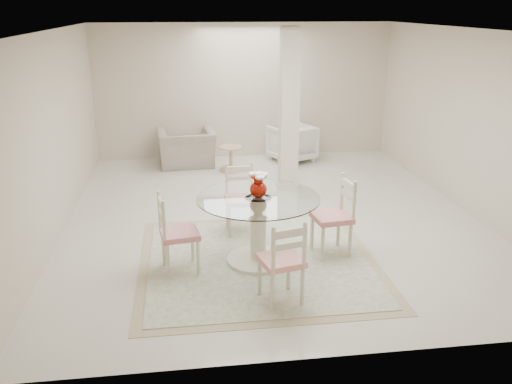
{
  "coord_description": "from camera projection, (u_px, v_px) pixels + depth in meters",
  "views": [
    {
      "loc": [
        -1.25,
        -7.51,
        3.01
      ],
      "look_at": [
        -0.41,
        -1.31,
        0.85
      ],
      "focal_mm": 38.0,
      "sensor_mm": 36.0,
      "label": 1
    }
  ],
  "objects": [
    {
      "name": "side_table",
      "position": [
        231.0,
        159.0,
        10.36
      ],
      "size": [
        0.46,
        0.46,
        0.47
      ],
      "color": "tan",
      "rests_on": "ground"
    },
    {
      "name": "armchair_white",
      "position": [
        292.0,
        143.0,
        10.97
      ],
      "size": [
        1.04,
        1.05,
        0.73
      ],
      "primitive_type": "imported",
      "rotation": [
        0.0,
        0.0,
        3.57
      ],
      "color": "white",
      "rests_on": "ground"
    },
    {
      "name": "dining_chair_west",
      "position": [
        173.0,
        228.0,
        6.28
      ],
      "size": [
        0.49,
        0.49,
        1.07
      ],
      "rotation": [
        0.0,
        0.0,
        1.73
      ],
      "color": "#EFE7C4",
      "rests_on": "ground"
    },
    {
      "name": "area_rug",
      "position": [
        258.0,
        261.0,
        6.71
      ],
      "size": [
        2.91,
        2.91,
        0.02
      ],
      "color": "tan",
      "rests_on": "ground"
    },
    {
      "name": "dining_chair_east",
      "position": [
        337.0,
        210.0,
        6.76
      ],
      "size": [
        0.5,
        0.5,
        1.12
      ],
      "rotation": [
        0.0,
        0.0,
        -1.44
      ],
      "color": "beige",
      "rests_on": "ground"
    },
    {
      "name": "room_shell",
      "position": [
        272.0,
        93.0,
        7.57
      ],
      "size": [
        6.02,
        7.02,
        2.71
      ],
      "color": "beige",
      "rests_on": "ground"
    },
    {
      "name": "ground",
      "position": [
        271.0,
        216.0,
        8.18
      ],
      "size": [
        7.0,
        7.0,
        0.0
      ],
      "primitive_type": "plane",
      "color": "silver",
      "rests_on": "ground"
    },
    {
      "name": "column",
      "position": [
        289.0,
        111.0,
        9.02
      ],
      "size": [
        0.3,
        0.3,
        2.7
      ],
      "primitive_type": "cube",
      "color": "beige",
      "rests_on": "ground"
    },
    {
      "name": "recliner_taupe",
      "position": [
        186.0,
        148.0,
        10.64
      ],
      "size": [
        1.17,
        1.04,
        0.71
      ],
      "primitive_type": "imported",
      "rotation": [
        0.0,
        0.0,
        3.22
      ],
      "color": "#9D9282",
      "rests_on": "ground"
    },
    {
      "name": "dining_table",
      "position": [
        258.0,
        230.0,
        6.57
      ],
      "size": [
        1.48,
        1.48,
        0.85
      ],
      "rotation": [
        0.0,
        0.0,
        0.12
      ],
      "color": "beige",
      "rests_on": "ground"
    },
    {
      "name": "dining_chair_north",
      "position": [
        240.0,
        193.0,
        7.46
      ],
      "size": [
        0.42,
        0.43,
        1.06
      ],
      "rotation": [
        0.0,
        0.0,
        -0.0
      ],
      "color": "beige",
      "rests_on": "ground"
    },
    {
      "name": "dining_chair_south",
      "position": [
        284.0,
        256.0,
        5.6
      ],
      "size": [
        0.51,
        0.51,
        1.06
      ],
      "rotation": [
        0.0,
        0.0,
        3.38
      ],
      "color": "beige",
      "rests_on": "ground"
    },
    {
      "name": "red_vase",
      "position": [
        258.0,
        185.0,
        6.38
      ],
      "size": [
        0.24,
        0.23,
        0.31
      ],
      "color": "#A11304",
      "rests_on": "dining_table"
    }
  ]
}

